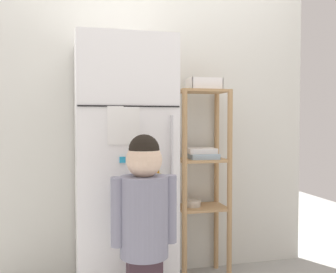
{
  "coord_description": "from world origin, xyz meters",
  "views": [
    {
      "loc": [
        -0.59,
        -2.43,
        1.13
      ],
      "look_at": [
        0.04,
        0.02,
        1.03
      ],
      "focal_mm": 41.4,
      "sensor_mm": 36.0,
      "label": 1
    }
  ],
  "objects": [
    {
      "name": "kitchen_wall_back",
      "position": [
        0.0,
        0.37,
        1.07
      ],
      "size": [
        2.47,
        0.03,
        2.13
      ],
      "primitive_type": "cube",
      "color": "silver",
      "rests_on": "ground"
    },
    {
      "name": "refrigerator",
      "position": [
        -0.25,
        0.02,
        0.82
      ],
      "size": [
        0.58,
        0.67,
        1.63
      ],
      "color": "white",
      "rests_on": "ground"
    },
    {
      "name": "child_standing",
      "position": [
        -0.21,
        -0.5,
        0.64
      ],
      "size": [
        0.34,
        0.25,
        1.06
      ],
      "color": "#412D35",
      "rests_on": "ground"
    },
    {
      "name": "pantry_shelf_unit",
      "position": [
        0.34,
        0.19,
        0.78
      ],
      "size": [
        0.37,
        0.28,
        1.35
      ],
      "color": "tan",
      "rests_on": "ground"
    },
    {
      "name": "fruit_bin",
      "position": [
        0.37,
        0.2,
        1.38
      ],
      "size": [
        0.23,
        0.17,
        0.08
      ],
      "color": "white",
      "rests_on": "pantry_shelf_unit"
    }
  ]
}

